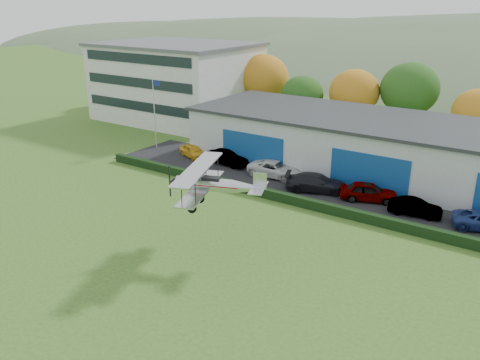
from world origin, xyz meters
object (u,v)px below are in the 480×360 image
Objects in this scene: office_block at (177,81)px; car_3 at (317,183)px; hangar at (393,148)px; flagpole at (155,107)px; car_1 at (228,157)px; car_5 at (415,207)px; car_2 at (275,169)px; car_0 at (193,151)px; biplane at (212,183)px; car_4 at (368,192)px.

office_block is 33.10m from car_3.
office_block reaches higher than hangar.
car_1 is (10.17, -0.43, -3.95)m from flagpole.
office_block is 5.10× the size of car_5.
car_3 reaches higher than car_2.
car_0 is (5.63, -0.43, -4.07)m from flagpole.
car_1 is at bearing 84.16° from car_2.
hangar is at bearing -61.37° from car_1.
office_block is 41.14m from car_5.
car_1 is (-14.72, -6.41, -1.82)m from hangar.
biplane is at bearing -45.70° from office_block.
biplane is at bearing -113.60° from car_0.
car_2 is (16.06, -0.84, -4.00)m from flagpole.
car_1 is at bearing 101.65° from biplane.
car_3 is at bearing -115.61° from hangar.
flagpole is 25.87m from biplane.
car_4 is 4.24m from car_5.
car_3 is 8.72m from car_5.
car_0 is 0.82× the size of car_1.
car_1 is 15.45m from car_4.
flagpole is at bearing 120.39° from biplane.
office_block reaches higher than car_5.
flagpole reaches higher than car_3.
flagpole reaches higher than biplane.
car_4 is at bearing -3.66° from flagpole.
office_block is 19.73m from car_0.
office_block is 2.57× the size of flagpole.
car_0 is 0.84× the size of car_4.
car_4 is at bearing -96.63° from car_2.
flagpole reaches higher than car_4.
office_block reaches higher than car_1.
hangar reaches higher than car_0.
car_3 is 1.16× the size of car_4.
car_1 is at bearing -66.68° from car_0.
hangar is 5.08× the size of flagpole.
hangar is 16.16m from car_1.
car_4 is 15.91m from biplane.
biplane is at bearing -166.43° from car_2.
car_4 is at bearing -70.14° from car_0.
office_block is 2.81× the size of biplane.
car_1 reaches higher than car_2.
car_2 is 0.72× the size of biplane.
hangar is 22.65m from biplane.
car_4 is (9.51, -0.79, 0.06)m from car_2.
car_4 is at bearing -105.05° from car_3.
hangar is 5.54× the size of biplane.
car_2 is at bearing -142.31° from hangar.
flagpole is 2.04× the size of car_0.
car_3 is (-3.88, -8.09, -1.82)m from hangar.
car_1 is 1.18× the size of car_5.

